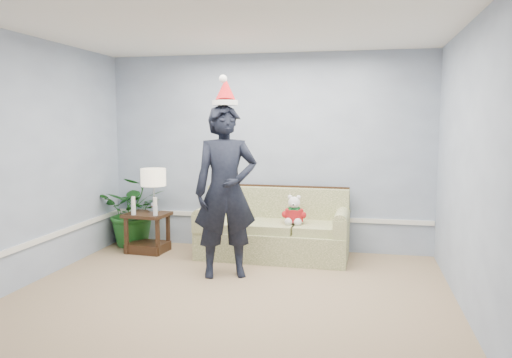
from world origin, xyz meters
The scene contains 10 objects.
room_shell centered at (0.00, 0.00, 1.35)m, with size 4.54×5.04×2.74m.
wainscot_trim centered at (-1.18, 1.18, 0.45)m, with size 4.49×4.99×0.06m.
sofa centered at (0.17, 2.09, 0.32)m, with size 1.96×0.88×0.91m.
side_table centered at (-1.56, 1.95, 0.21)m, with size 0.60×0.51×0.54m.
table_lamp centered at (-1.47, 1.99, 1.00)m, with size 0.34×0.34×0.61m.
candle_pair centered at (-1.52, 1.79, 0.65)m, with size 0.37×0.06×0.24m.
houseplant centered at (-1.88, 2.25, 0.50)m, with size 0.91×0.79×1.01m, color #1D5C1F.
man centered at (-0.22, 1.14, 0.98)m, with size 0.72×0.47×1.97m, color black.
santa_hat centered at (-0.22, 1.16, 2.10)m, with size 0.34×0.37×0.34m.
teddy_bear centered at (0.46, 1.94, 0.61)m, with size 0.23×0.27×0.38m.
Camera 1 is at (1.29, -4.28, 1.77)m, focal length 35.00 mm.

